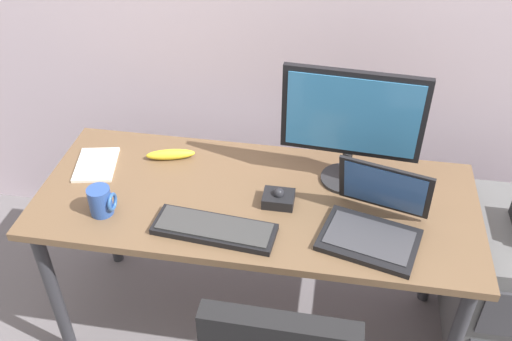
{
  "coord_description": "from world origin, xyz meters",
  "views": [
    {
      "loc": [
        0.25,
        -1.53,
        2.04
      ],
      "look_at": [
        0.0,
        0.0,
        0.84
      ],
      "focal_mm": 39.66,
      "sensor_mm": 36.0,
      "label": 1
    }
  ],
  "objects": [
    {
      "name": "laptop",
      "position": [
        0.41,
        -0.12,
        0.78
      ],
      "size": [
        0.37,
        0.36,
        0.23
      ],
      "color": "black",
      "rests_on": "desk"
    },
    {
      "name": "monitor_main",
      "position": [
        0.31,
        0.15,
        0.98
      ],
      "size": [
        0.49,
        0.18,
        0.45
      ],
      "color": "#262628",
      "rests_on": "desk"
    },
    {
      "name": "trackball_mouse",
      "position": [
        0.08,
        -0.02,
        0.75
      ],
      "size": [
        0.11,
        0.09,
        0.07
      ],
      "color": "black",
      "rests_on": "desk"
    },
    {
      "name": "coffee_mug",
      "position": [
        -0.51,
        -0.17,
        0.77
      ],
      "size": [
        0.09,
        0.08,
        0.1
      ],
      "color": "#2B4B93",
      "rests_on": "desk"
    },
    {
      "name": "keyboard",
      "position": [
        -0.11,
        -0.2,
        0.74
      ],
      "size": [
        0.42,
        0.17,
        0.03
      ],
      "color": "black",
      "rests_on": "desk"
    },
    {
      "name": "desk",
      "position": [
        0.0,
        0.0,
        0.64
      ],
      "size": [
        1.58,
        0.65,
        0.72
      ],
      "color": "brown",
      "rests_on": "ground"
    },
    {
      "name": "ground_plane",
      "position": [
        0.0,
        0.0,
        0.0
      ],
      "size": [
        8.0,
        8.0,
        0.0
      ],
      "primitive_type": "plane",
      "color": "slate"
    },
    {
      "name": "banana",
      "position": [
        -0.37,
        0.17,
        0.74
      ],
      "size": [
        0.19,
        0.09,
        0.04
      ],
      "primitive_type": "ellipsoid",
      "rotation": [
        0.0,
        0.0,
        0.26
      ],
      "color": "yellow",
      "rests_on": "desk"
    },
    {
      "name": "paper_notepad",
      "position": [
        -0.64,
        0.08,
        0.73
      ],
      "size": [
        0.19,
        0.23,
        0.01
      ],
      "primitive_type": "cube",
      "rotation": [
        0.0,
        0.0,
        0.2
      ],
      "color": "white",
      "rests_on": "desk"
    }
  ]
}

